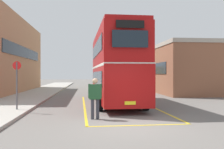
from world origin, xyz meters
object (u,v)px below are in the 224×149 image
at_px(bus_stop_sign, 17,80).
at_px(double_decker_bus, 115,66).
at_px(pedestrian_boarding, 95,95).
at_px(single_deck_bus, 119,76).

bearing_deg(bus_stop_sign, double_decker_bus, 30.90).
bearing_deg(pedestrian_boarding, single_deck_bus, 80.69).
xyz_separation_m(single_deck_bus, bus_stop_sign, (-8.29, -23.93, 0.01)).
bearing_deg(bus_stop_sign, pedestrian_boarding, -31.75).
height_order(pedestrian_boarding, bus_stop_sign, bus_stop_sign).
relative_size(pedestrian_boarding, bus_stop_sign, 0.72).
bearing_deg(pedestrian_boarding, double_decker_bus, 75.45).
bearing_deg(double_decker_bus, single_deck_bus, 82.17).
distance_m(pedestrian_boarding, bus_stop_sign, 4.70).
height_order(double_decker_bus, pedestrian_boarding, double_decker_bus).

